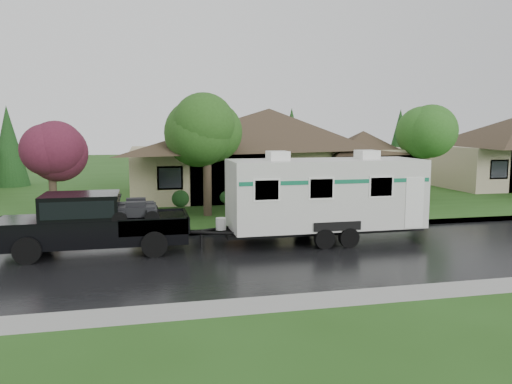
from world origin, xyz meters
TOP-DOWN VIEW (x-y plane):
  - ground at (0.00, 0.00)m, footprint 140.00×140.00m
  - road at (0.00, -2.00)m, footprint 140.00×8.00m
  - curb at (0.00, 2.25)m, footprint 140.00×0.50m
  - lawn at (0.00, 15.00)m, footprint 140.00×26.00m
  - house_main at (2.29, 13.84)m, footprint 19.44×10.80m
  - tree_left_green at (-3.19, 5.89)m, footprint 3.67×3.67m
  - tree_red at (-10.45, 6.46)m, footprint 2.86×2.86m
  - tree_right_green at (10.49, 8.78)m, footprint 3.31×3.31m
  - shrub_row at (2.00, 9.30)m, footprint 13.60×1.00m
  - pickup_truck at (-8.13, -0.11)m, footprint 6.47×2.46m
  - travel_trailer at (0.69, -0.11)m, footprint 7.98×2.80m

SIDE VIEW (x-z plane):
  - ground at x=0.00m, z-range 0.00..0.00m
  - road at x=0.00m, z-range 0.00..0.01m
  - curb at x=0.00m, z-range 0.00..0.15m
  - lawn at x=0.00m, z-range 0.00..0.15m
  - shrub_row at x=2.00m, z-range 0.15..1.15m
  - pickup_truck at x=-8.13m, z-range 0.08..2.23m
  - travel_trailer at x=0.69m, z-range 0.11..3.69m
  - tree_red at x=-10.45m, z-range 1.06..5.80m
  - house_main at x=2.29m, z-range 0.14..7.04m
  - tree_right_green at x=10.49m, z-range 1.21..6.69m
  - tree_left_green at x=-3.19m, z-range 1.33..7.40m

